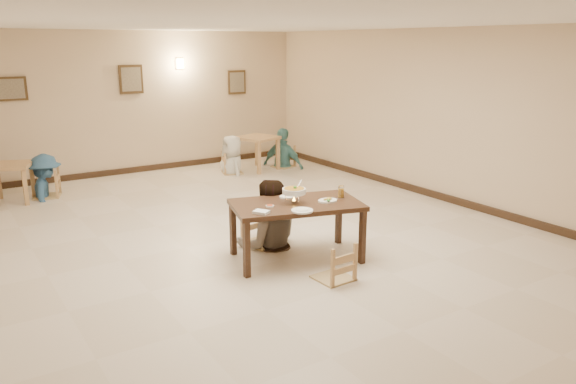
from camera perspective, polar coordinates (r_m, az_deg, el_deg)
floor at (r=8.26m, az=-4.76°, el=-4.49°), size 10.00×10.00×0.00m
ceiling at (r=7.80m, az=-5.25°, el=16.79°), size 10.00×10.00×0.00m
wall_back at (r=12.49m, az=-15.99°, el=8.65°), size 10.00×0.00×10.00m
wall_right at (r=10.36m, az=15.08°, el=7.54°), size 0.00×10.00×10.00m
baseboard_back at (r=12.69m, az=-15.49°, el=2.17°), size 8.00×0.06×0.12m
baseboard_right at (r=10.61m, az=14.46°, el=-0.19°), size 0.06×10.00×0.12m
picture_a at (r=11.96m, az=-26.28°, el=9.38°), size 0.55×0.04×0.45m
picture_b at (r=12.44m, az=-15.65°, el=10.97°), size 0.50×0.04×0.60m
picture_c at (r=13.42m, az=-5.21°, el=11.04°), size 0.45×0.04×0.55m
wall_sconce at (r=12.81m, az=-10.95°, el=12.68°), size 0.16×0.05×0.22m
main_table at (r=7.18m, az=0.86°, el=-1.71°), size 1.81×1.32×0.76m
chair_far at (r=7.79m, az=-2.63°, el=-1.89°), size 0.46×0.46×0.98m
chair_near at (r=6.65m, az=4.68°, el=-5.31°), size 0.42×0.42×0.88m
main_diner at (r=7.62m, az=-2.07°, el=1.27°), size 1.09×0.97×1.88m
curry_warmer at (r=7.10m, az=0.62°, el=0.09°), size 0.33×0.30×0.27m
rice_plate_far at (r=7.41m, az=0.08°, el=-0.42°), size 0.26×0.26×0.06m
rice_plate_near at (r=6.79m, az=1.45°, el=-1.87°), size 0.27×0.27×0.06m
fried_plate at (r=7.22m, az=4.05°, el=-0.82°), size 0.26×0.26×0.06m
chili_dish at (r=6.98m, az=-1.87°, el=-1.42°), size 0.10×0.10×0.02m
napkin_cutlery at (r=6.72m, az=-2.73°, el=-2.03°), size 0.24×0.28×0.03m
drink_glass at (r=7.41m, az=5.41°, el=-0.01°), size 0.08×0.08×0.16m
bg_table_left at (r=10.99m, az=-26.40°, el=1.90°), size 0.89×0.89×0.69m
bg_table_right at (r=12.43m, az=-3.09°, el=5.03°), size 0.94×0.94×0.75m
bg_chair_lr at (r=11.12m, az=-23.51°, el=1.95°), size 0.45×0.45×0.97m
bg_chair_rl at (r=12.17m, az=-5.71°, el=3.94°), size 0.41×0.41×0.88m
bg_chair_rr at (r=12.73m, az=-0.49°, el=4.57°), size 0.43×0.43×0.91m
bg_diner_b at (r=11.06m, az=-23.68°, el=3.53°), size 0.80×1.13×1.59m
bg_diner_c at (r=12.11m, az=-5.76°, el=5.74°), size 0.61×0.86×1.65m
bg_diner_d at (r=12.66m, az=-0.50°, el=6.50°), size 0.85×1.12×1.78m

